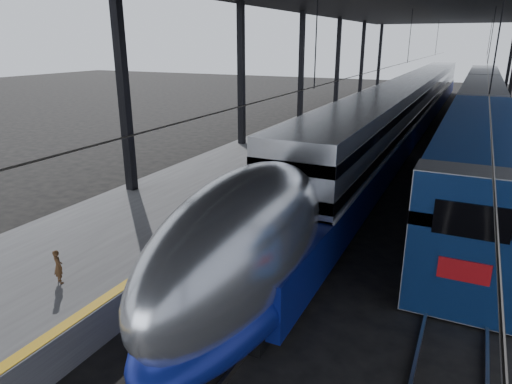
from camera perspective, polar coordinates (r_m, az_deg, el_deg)
The scene contains 8 objects.
ground at distance 13.26m, azimuth -9.45°, elevation -13.20°, with size 160.00×160.00×0.00m, color black.
platform at distance 31.52m, azimuth 6.20°, elevation 6.56°, with size 6.00×80.00×1.00m, color #4C4C4F.
yellow_strip at distance 30.62m, azimuth 11.21°, elevation 6.93°, with size 0.30×80.00×0.01m, color gold.
rails at distance 29.99m, azimuth 20.74°, elevation 4.04°, with size 6.52×80.00×0.16m.
canopy at distance 29.60m, azimuth 17.48°, elevation 21.90°, with size 18.00×75.00×9.47m.
tgv_train at distance 37.25m, azimuth 18.40°, elevation 9.80°, with size 2.88×65.20×4.13m.
second_train at distance 38.77m, azimuth 26.20°, elevation 9.27°, with size 2.87×56.05×3.95m.
child at distance 12.74m, azimuth -23.49°, elevation -8.53°, with size 0.33×0.22×0.91m, color #462D17.
Camera 1 is at (6.73, -9.12, 6.88)m, focal length 32.00 mm.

